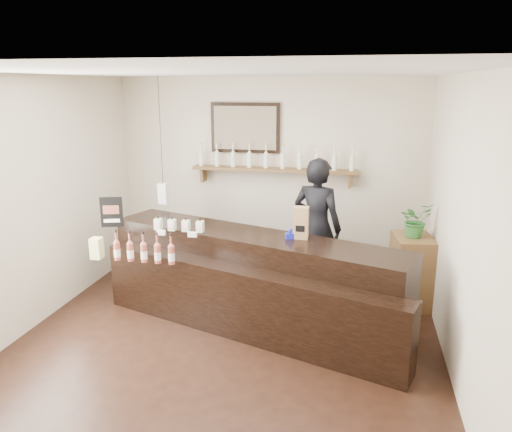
{
  "coord_description": "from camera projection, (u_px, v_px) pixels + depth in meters",
  "views": [
    {
      "loc": [
        1.31,
        -4.65,
        2.68
      ],
      "look_at": [
        0.18,
        0.7,
        1.24
      ],
      "focal_mm": 35.0,
      "sensor_mm": 36.0,
      "label": 1
    }
  ],
  "objects": [
    {
      "name": "tape_dispenser",
      "position": [
        292.0,
        235.0,
        5.53
      ],
      "size": [
        0.15,
        0.1,
        0.12
      ],
      "color": "#1822AE",
      "rests_on": "counter"
    },
    {
      "name": "room_shell",
      "position": [
        223.0,
        188.0,
        4.91
      ],
      "size": [
        5.0,
        5.0,
        5.0
      ],
      "color": "beige",
      "rests_on": "ground"
    },
    {
      "name": "paper_bag",
      "position": [
        301.0,
        223.0,
        5.52
      ],
      "size": [
        0.16,
        0.13,
        0.36
      ],
      "color": "#986B49",
      "rests_on": "counter"
    },
    {
      "name": "promo_sign",
      "position": [
        112.0,
        212.0,
        5.97
      ],
      "size": [
        0.26,
        0.1,
        0.37
      ],
      "color": "black",
      "rests_on": "counter"
    },
    {
      "name": "side_cabinet",
      "position": [
        411.0,
        271.0,
        6.19
      ],
      "size": [
        0.53,
        0.67,
        0.89
      ],
      "color": "brown",
      "rests_on": "ground"
    },
    {
      "name": "counter",
      "position": [
        250.0,
        283.0,
        5.73
      ],
      "size": [
        3.68,
        2.12,
        1.19
      ],
      "color": "black",
      "rests_on": "ground"
    },
    {
      "name": "shopkeeper",
      "position": [
        317.0,
        219.0,
        6.39
      ],
      "size": [
        0.87,
        0.71,
        2.05
      ],
      "primitive_type": "imported",
      "rotation": [
        0.0,
        0.0,
        2.8
      ],
      "color": "black",
      "rests_on": "ground"
    },
    {
      "name": "ground",
      "position": [
        226.0,
        343.0,
        5.35
      ],
      "size": [
        5.0,
        5.0,
        0.0
      ],
      "primitive_type": "plane",
      "color": "black",
      "rests_on": "ground"
    },
    {
      "name": "back_wall_decor",
      "position": [
        257.0,
        151.0,
        7.18
      ],
      "size": [
        2.66,
        0.96,
        1.69
      ],
      "color": "brown",
      "rests_on": "ground"
    },
    {
      "name": "potted_plant",
      "position": [
        415.0,
        220.0,
        6.02
      ],
      "size": [
        0.51,
        0.5,
        0.43
      ],
      "primitive_type": "imported",
      "rotation": [
        0.0,
        0.0,
        0.64
      ],
      "color": "#2D6E2C",
      "rests_on": "side_cabinet"
    }
  ]
}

